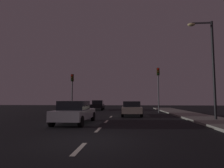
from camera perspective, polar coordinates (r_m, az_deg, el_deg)
ground_plane at (r=14.33m, az=-1.43°, el=-10.93°), size 80.00×80.00×0.00m
sidewalk_curb_right at (r=15.45m, az=27.89°, el=-9.66°), size 3.00×40.00×0.15m
lane_stripe_nearest at (r=6.35m, az=-9.82°, el=-18.65°), size 0.16×1.60×0.01m
lane_stripe_second at (r=10.00m, az=-4.20°, el=-13.57°), size 0.16×1.60×0.01m
lane_stripe_third at (r=13.74m, az=-1.70°, el=-11.18°), size 0.16×1.60×0.01m
lane_stripe_fourth at (r=17.50m, az=-0.29°, el=-9.80°), size 0.16×1.60×0.01m
traffic_signal_left at (r=24.11m, az=-11.91°, el=-0.42°), size 0.32×0.38×4.74m
traffic_signal_right at (r=23.43m, az=13.76°, el=0.76°), size 0.32×0.38×5.38m
car_stopped_ahead at (r=18.61m, az=5.89°, el=-7.27°), size 1.90×4.59×1.40m
car_adjacent_lane at (r=12.66m, az=-11.14°, el=-8.27°), size 2.01×4.45×1.46m
car_oncoming_far at (r=29.18m, az=-4.34°, el=-6.33°), size 2.05×4.45×1.47m
street_lamp_right at (r=15.71m, az=27.29°, el=6.33°), size 1.84×0.36×7.37m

